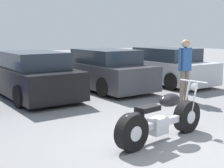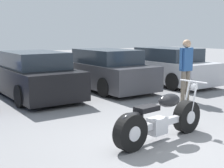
# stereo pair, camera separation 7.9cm
# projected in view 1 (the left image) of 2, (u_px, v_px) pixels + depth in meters

# --- Properties ---
(ground_plane) EXTENTS (60.00, 60.00, 0.00)m
(ground_plane) POSITION_uv_depth(u_px,v_px,m) (175.00, 147.00, 5.39)
(ground_plane) COLOR slate
(motorcycle) EXTENTS (2.19, 0.64, 1.02)m
(motorcycle) POSITION_uv_depth(u_px,v_px,m) (161.00, 120.00, 5.66)
(motorcycle) COLOR black
(motorcycle) RESTS_ON ground_plane
(parked_car_black) EXTENTS (1.80, 4.44, 1.40)m
(parked_car_black) POSITION_uv_depth(u_px,v_px,m) (31.00, 76.00, 9.68)
(parked_car_black) COLOR black
(parked_car_black) RESTS_ON ground_plane
(parked_car_dark_grey) EXTENTS (1.80, 4.44, 1.40)m
(parked_car_dark_grey) POSITION_uv_depth(u_px,v_px,m) (102.00, 70.00, 11.05)
(parked_car_dark_grey) COLOR #3D3D42
(parked_car_dark_grey) RESTS_ON ground_plane
(parked_car_silver) EXTENTS (1.80, 4.44, 1.40)m
(parked_car_silver) POSITION_uv_depth(u_px,v_px,m) (162.00, 67.00, 12.23)
(parked_car_silver) COLOR #BCBCC1
(parked_car_silver) RESTS_ON ground_plane
(person_standing) EXTENTS (0.52, 0.24, 1.78)m
(person_standing) POSITION_uv_depth(u_px,v_px,m) (185.00, 64.00, 9.00)
(person_standing) COLOR #726656
(person_standing) RESTS_ON ground_plane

